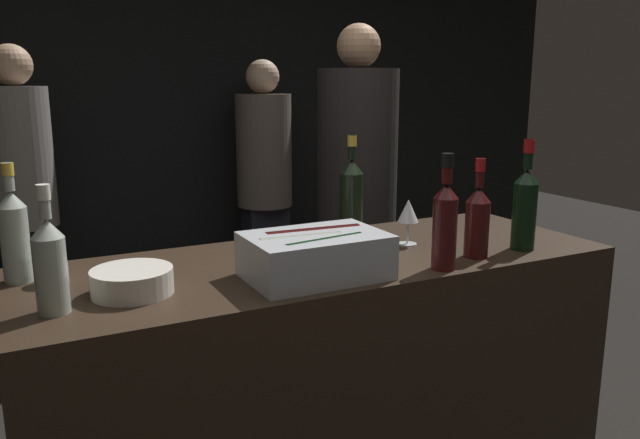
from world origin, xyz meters
The scene contains 15 objects.
wall_back_chalkboard centered at (0.00, 2.68, 1.40)m, with size 6.40×0.06×2.80m.
bar_counter centered at (0.00, 0.34, 0.49)m, with size 1.91×0.69×0.99m.
ice_bin_with_bottles centered at (-0.12, 0.17, 1.06)m, with size 0.40×0.27×0.13m.
bowl_white centered at (-0.63, 0.26, 1.03)m, with size 0.22×0.22×0.07m.
wine_glass centered at (0.34, 0.36, 1.10)m, with size 0.07×0.07×0.16m.
candle_votive centered at (-0.81, 0.46, 1.02)m, with size 0.08×0.08×0.06m.
red_wine_bottle_tall centered at (0.44, 0.12, 1.12)m, with size 0.08×0.08×0.32m.
red_wine_bottle_black_foil centered at (0.26, 0.07, 1.14)m, with size 0.07×0.07×0.35m.
white_wine_bottle centered at (-0.83, 0.21, 1.12)m, with size 0.08×0.08×0.32m.
champagne_bottle centered at (0.24, 0.58, 1.14)m, with size 0.09×0.09×0.37m.
red_wine_bottle_burgundy centered at (0.65, 0.13, 1.14)m, with size 0.08×0.08×0.37m.
rose_wine_bottle centered at (-0.89, 0.52, 1.13)m, with size 0.08×0.08×0.34m.
person_in_hoodie centered at (0.65, 1.25, 1.01)m, with size 0.39×0.39×1.82m.
person_blond_tee centered at (-0.82, 2.21, 0.98)m, with size 0.33×0.33×1.74m.
person_grey_polo centered at (0.59, 2.30, 0.94)m, with size 0.35×0.35×1.69m.
Camera 1 is at (-0.91, -1.39, 1.55)m, focal length 35.00 mm.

